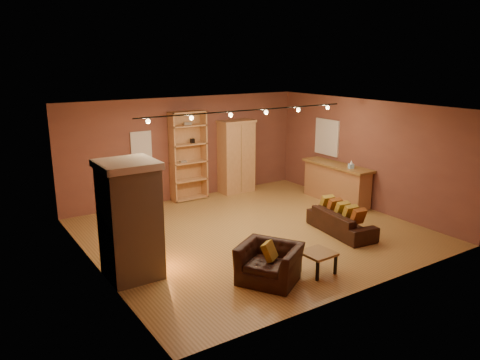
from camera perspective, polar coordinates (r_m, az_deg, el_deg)
floor at (r=10.62m, az=1.62°, el=-6.36°), size 7.00×7.00×0.00m
ceiling at (r=9.96m, az=1.73°, el=8.85°), size 7.00×7.00×0.00m
back_wall at (r=12.94m, az=-6.58°, el=3.86°), size 7.00×0.02×2.80m
left_wall at (r=8.75m, az=-17.52°, el=-2.02°), size 0.02×6.50×2.80m
right_wall at (r=12.48m, az=15.01°, el=3.06°), size 0.02×6.50×2.80m
fireplace at (r=8.43m, az=-13.21°, el=-4.77°), size 1.01×0.98×2.12m
back_window at (r=12.38m, az=-11.95°, el=3.85°), size 0.56×0.04×0.86m
bookcase at (r=12.84m, az=-6.44°, el=3.05°), size 1.00×0.39×2.44m
armoire at (r=13.49m, az=-0.45°, el=2.91°), size 1.03×0.59×2.10m
bar_counter at (r=12.91m, az=11.67°, el=-0.33°), size 0.59×2.18×1.04m
tissue_box at (r=12.37m, az=13.40°, el=1.79°), size 0.16×0.16×0.22m
right_window at (r=13.37m, az=10.55°, el=5.15°), size 0.05×0.90×1.00m
loveseat at (r=10.69m, az=12.25°, el=-4.48°), size 0.71×1.79×0.74m
armchair at (r=8.27m, az=3.60°, el=-9.35°), size 1.11×1.22×0.90m
coffee_table at (r=8.69m, az=9.49°, el=-9.02°), size 0.56×0.56×0.41m
track_rail at (r=10.13m, az=1.08°, el=8.31°), size 5.20×0.09×0.13m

